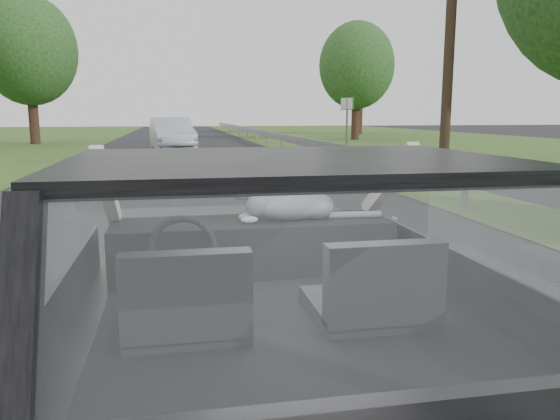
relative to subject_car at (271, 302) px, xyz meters
name	(u,v)px	position (x,y,z in m)	size (l,w,h in m)	color
subject_car	(271,302)	(0.00, 0.00, 0.00)	(1.80, 4.00, 1.45)	black
dashboard	(252,246)	(0.00, 0.62, 0.12)	(1.58, 0.45, 0.30)	black
driver_seat	(186,296)	(-0.40, -0.29, 0.16)	(0.50, 0.72, 0.42)	black
passenger_seat	(375,285)	(0.40, -0.29, 0.16)	(0.50, 0.72, 0.42)	black
steering_wheel	(183,250)	(-0.40, 0.33, 0.20)	(0.36, 0.36, 0.04)	black
cat	(291,204)	(0.22, 0.59, 0.37)	(0.65, 0.20, 0.29)	gray
guardrail	(375,157)	(4.30, 10.00, -0.15)	(0.05, 90.00, 0.32)	#939597
other_car	(172,135)	(-0.49, 21.10, 0.00)	(1.75, 4.43, 1.46)	silver
highway_sign	(347,123)	(7.31, 21.51, 0.45)	(0.09, 0.94, 2.34)	#0E4F1A
utility_pole	(451,24)	(5.75, 9.34, 2.86)	(0.23, 0.23, 7.18)	#3B2A1B
tree_2	(356,83)	(10.67, 30.23, 2.74)	(4.57, 4.57, 6.92)	#153A12
tree_3	(360,83)	(14.17, 39.57, 3.30)	(5.31, 5.31, 8.04)	#153A12
tree_6	(30,72)	(-7.66, 28.82, 3.00)	(4.92, 4.92, 7.46)	#153A12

